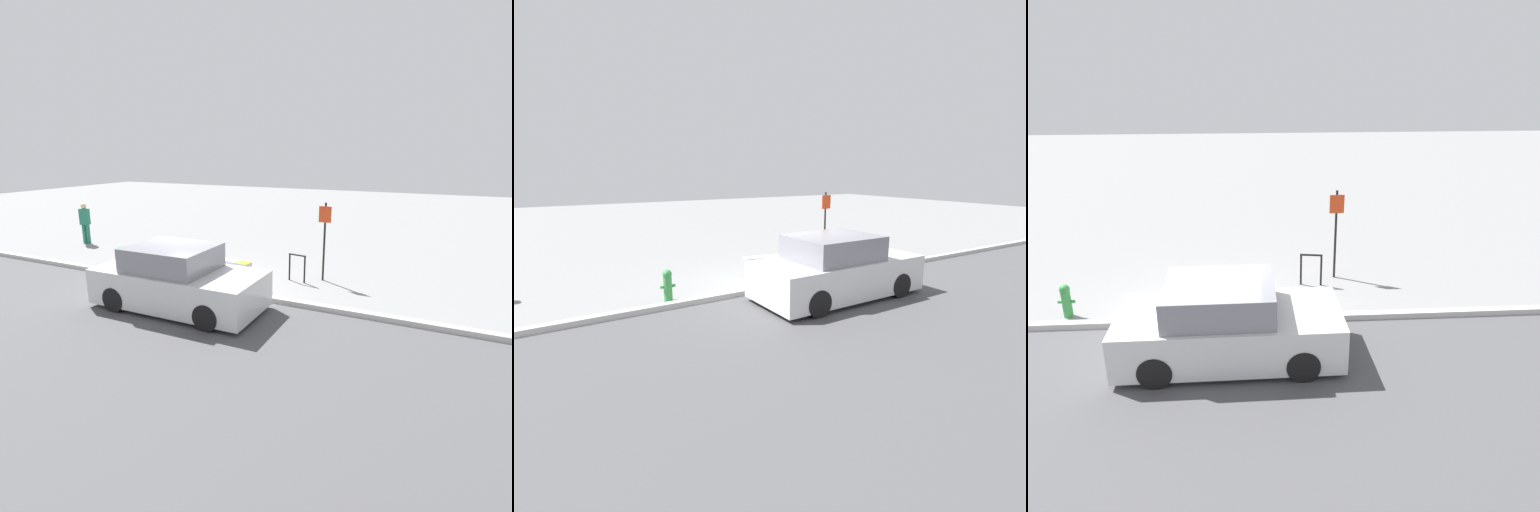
% 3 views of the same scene
% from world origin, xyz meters
% --- Properties ---
extents(ground_plane, '(60.00, 60.00, 0.00)m').
position_xyz_m(ground_plane, '(0.00, 0.00, 0.00)').
color(ground_plane, gray).
extents(road_strip, '(60.00, 10.00, 0.01)m').
position_xyz_m(road_strip, '(0.00, -5.15, 0.00)').
color(road_strip, '#4C4C4F').
rests_on(road_strip, ground_plane).
extents(curb, '(60.00, 0.20, 0.13)m').
position_xyz_m(curb, '(0.00, 0.00, 0.07)').
color(curb, '#B7B7B2').
rests_on(curb, ground_plane).
extents(bench, '(1.85, 0.61, 0.60)m').
position_xyz_m(bench, '(0.43, 1.21, 0.52)').
color(bench, '#515156').
rests_on(bench, ground_plane).
extents(bike_rack, '(0.55, 0.14, 0.83)m').
position_xyz_m(bike_rack, '(2.52, 1.81, 0.50)').
color(bike_rack, black).
rests_on(bike_rack, ground_plane).
extents(sign_post, '(0.36, 0.08, 2.30)m').
position_xyz_m(sign_post, '(3.18, 2.23, 1.38)').
color(sign_post, black).
rests_on(sign_post, ground_plane).
extents(fire_hydrant, '(0.36, 0.22, 0.77)m').
position_xyz_m(fire_hydrant, '(-2.98, 0.52, 0.41)').
color(fire_hydrant, '#338C3F').
rests_on(fire_hydrant, ground_plane).
extents(parked_car_near, '(4.12, 1.92, 1.53)m').
position_xyz_m(parked_car_near, '(0.60, -1.33, 0.69)').
color(parked_car_near, black).
rests_on(parked_car_near, ground_plane).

